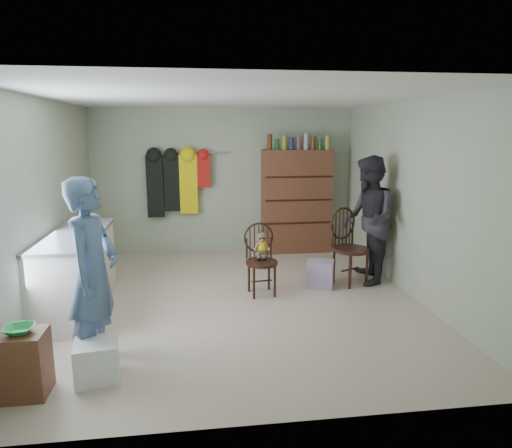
{
  "coord_description": "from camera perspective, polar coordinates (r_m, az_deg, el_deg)",
  "views": [
    {
      "loc": [
        -0.51,
        -5.46,
        2.13
      ],
      "look_at": [
        0.25,
        0.2,
        0.95
      ],
      "focal_mm": 32.0,
      "sensor_mm": 36.0,
      "label": 1
    }
  ],
  "objects": [
    {
      "name": "person_right",
      "position": [
        6.54,
        13.81,
        0.47
      ],
      "size": [
        0.83,
        0.98,
        1.79
      ],
      "primitive_type": "imported",
      "rotation": [
        0.0,
        0.0,
        -1.76
      ],
      "color": "#2D2B33",
      "rests_on": "ground"
    },
    {
      "name": "counter",
      "position": [
        5.88,
        -21.58,
        -5.54
      ],
      "size": [
        0.64,
        1.86,
        0.94
      ],
      "color": "silver",
      "rests_on": "ground"
    },
    {
      "name": "ground_plane",
      "position": [
        5.88,
        -2.18,
        -9.56
      ],
      "size": [
        5.0,
        5.0,
        0.0
      ],
      "primitive_type": "plane",
      "color": "beige",
      "rests_on": "ground"
    },
    {
      "name": "coat_rack",
      "position": [
        7.89,
        -9.95,
        5.1
      ],
      "size": [
        1.42,
        0.12,
        1.09
      ],
      "color": "#99999E",
      "rests_on": "ground"
    },
    {
      "name": "chair_front",
      "position": [
        5.97,
        0.61,
        -3.78
      ],
      "size": [
        0.46,
        0.46,
        0.94
      ],
      "rotation": [
        0.0,
        0.0,
        0.11
      ],
      "color": "black",
      "rests_on": "ground"
    },
    {
      "name": "plastic_tub",
      "position": [
        4.34,
        -19.25,
        -15.85
      ],
      "size": [
        0.41,
        0.4,
        0.35
      ],
      "primitive_type": "cube",
      "rotation": [
        0.0,
        0.0,
        0.15
      ],
      "color": "white",
      "rests_on": "ground"
    },
    {
      "name": "chair_far",
      "position": [
        6.51,
        11.44,
        -2.39
      ],
      "size": [
        0.63,
        0.63,
        1.07
      ],
      "rotation": [
        0.0,
        0.0,
        0.44
      ],
      "color": "black",
      "rests_on": "ground"
    },
    {
      "name": "striped_bag",
      "position": [
        6.37,
        8.01,
        -6.2
      ],
      "size": [
        0.43,
        0.39,
        0.37
      ],
      "primitive_type": "cube",
      "rotation": [
        0.0,
        0.0,
        -0.38
      ],
      "color": "pink",
      "rests_on": "ground"
    },
    {
      "name": "stool",
      "position": [
        4.29,
        -27.12,
        -15.33
      ],
      "size": [
        0.38,
        0.33,
        0.54
      ],
      "primitive_type": "cube",
      "color": "brown",
      "rests_on": "ground"
    },
    {
      "name": "bowl",
      "position": [
        4.17,
        -27.51,
        -11.63
      ],
      "size": [
        0.23,
        0.23,
        0.06
      ],
      "primitive_type": "imported",
      "color": "green",
      "rests_on": "stool"
    },
    {
      "name": "person_left",
      "position": [
        4.36,
        -19.71,
        -5.82
      ],
      "size": [
        0.55,
        0.71,
        1.74
      ],
      "primitive_type": "imported",
      "rotation": [
        0.0,
        0.0,
        1.35
      ],
      "color": "slate",
      "rests_on": "ground"
    },
    {
      "name": "room_walls",
      "position": [
        6.04,
        -2.79,
        6.42
      ],
      "size": [
        5.0,
        5.0,
        5.0
      ],
      "color": "#B1BC9E",
      "rests_on": "ground"
    },
    {
      "name": "dresser",
      "position": [
        8.05,
        5.08,
        2.95
      ],
      "size": [
        1.2,
        0.39,
        2.07
      ],
      "color": "brown",
      "rests_on": "ground"
    }
  ]
}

